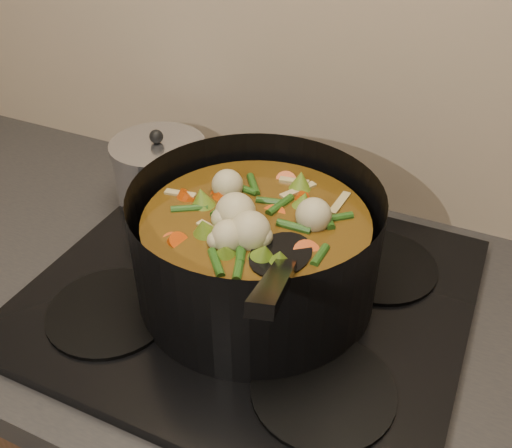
% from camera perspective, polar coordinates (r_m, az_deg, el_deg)
% --- Properties ---
extents(stovetop, '(0.62, 0.54, 0.03)m').
position_cam_1_polar(stovetop, '(0.86, -0.50, -6.89)').
color(stovetop, black).
rests_on(stovetop, counter).
extents(stockpot, '(0.37, 0.46, 0.25)m').
position_cam_1_polar(stockpot, '(0.80, 0.01, -2.42)').
color(stockpot, black).
rests_on(stockpot, stovetop).
extents(saucepan, '(0.17, 0.17, 0.14)m').
position_cam_1_polar(saucepan, '(1.04, -9.56, 5.29)').
color(saucepan, silver).
rests_on(saucepan, stovetop).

